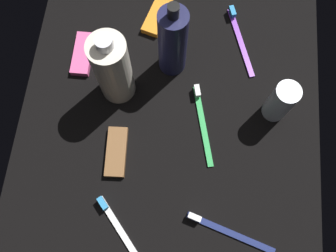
# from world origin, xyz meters

# --- Properties ---
(ground_plane) EXTENTS (0.84, 0.64, 0.01)m
(ground_plane) POSITION_xyz_m (0.00, 0.00, -0.01)
(ground_plane) COLOR black
(lotion_bottle) EXTENTS (0.06, 0.06, 0.21)m
(lotion_bottle) POSITION_xyz_m (0.16, 0.01, 0.09)
(lotion_bottle) COLOR #1D1E43
(lotion_bottle) RESTS_ON ground_plane
(bodywash_bottle) EXTENTS (0.07, 0.07, 0.20)m
(bodywash_bottle) POSITION_xyz_m (0.09, 0.12, 0.09)
(bodywash_bottle) COLOR silver
(bodywash_bottle) RESTS_ON ground_plane
(deodorant_stick) EXTENTS (0.05, 0.05, 0.11)m
(deodorant_stick) POSITION_xyz_m (0.07, -0.22, 0.05)
(deodorant_stick) COLOR silver
(deodorant_stick) RESTS_ON ground_plane
(toothbrush_green) EXTENTS (0.18, 0.06, 0.02)m
(toothbrush_green) POSITION_xyz_m (0.03, -0.07, 0.01)
(toothbrush_green) COLOR green
(toothbrush_green) RESTS_ON ground_plane
(toothbrush_navy) EXTENTS (0.06, 0.18, 0.02)m
(toothbrush_navy) POSITION_xyz_m (-0.19, -0.13, 0.01)
(toothbrush_navy) COLOR navy
(toothbrush_navy) RESTS_ON ground_plane
(toothbrush_white) EXTENTS (0.14, 0.13, 0.02)m
(toothbrush_white) POSITION_xyz_m (-0.21, 0.07, 0.01)
(toothbrush_white) COLOR white
(toothbrush_white) RESTS_ON ground_plane
(toothbrush_purple) EXTENTS (0.17, 0.07, 0.02)m
(toothbrush_purple) POSITION_xyz_m (0.24, -0.14, 0.01)
(toothbrush_purple) COLOR purple
(toothbrush_purple) RESTS_ON ground_plane
(snack_bar_orange) EXTENTS (0.11, 0.07, 0.01)m
(snack_bar_orange) POSITION_xyz_m (0.27, 0.05, 0.01)
(snack_bar_orange) COLOR orange
(snack_bar_orange) RESTS_ON ground_plane
(snack_bar_brown) EXTENTS (0.11, 0.05, 0.01)m
(snack_bar_brown) POSITION_xyz_m (-0.06, 0.10, 0.01)
(snack_bar_brown) COLOR brown
(snack_bar_brown) RESTS_ON ground_plane
(snack_bar_pink) EXTENTS (0.10, 0.04, 0.01)m
(snack_bar_pink) POSITION_xyz_m (0.16, 0.21, 0.01)
(snack_bar_pink) COLOR #E55999
(snack_bar_pink) RESTS_ON ground_plane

